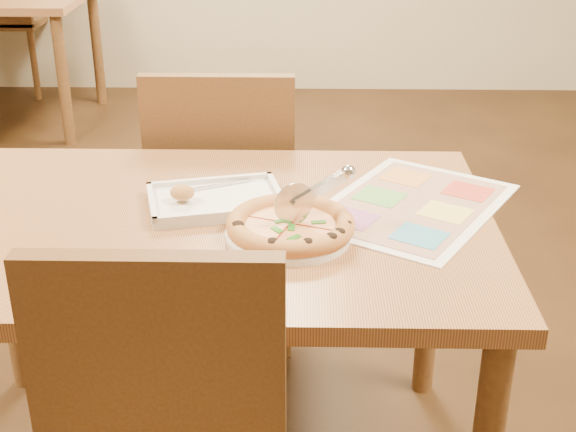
{
  "coord_description": "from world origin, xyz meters",
  "views": [
    {
      "loc": [
        0.24,
        -1.57,
        1.47
      ],
      "look_at": [
        0.2,
        -0.09,
        0.77
      ],
      "focal_mm": 50.0,
      "sensor_mm": 36.0,
      "label": 1
    }
  ],
  "objects_px": {
    "pizza": "(290,225)",
    "menu": "(412,205)",
    "bg_chair_far": "(1,5)",
    "pizza_cutter": "(312,193)",
    "appetizer_tray": "(213,201)",
    "chair_far": "(224,178)",
    "plate": "(288,235)",
    "dining_table": "(197,253)"
  },
  "relations": [
    {
      "from": "pizza",
      "to": "menu",
      "type": "bearing_deg",
      "value": 30.87
    },
    {
      "from": "bg_chair_far",
      "to": "pizza_cutter",
      "type": "relative_size",
      "value": 2.96
    },
    {
      "from": "bg_chair_far",
      "to": "menu",
      "type": "bearing_deg",
      "value": 122.79
    },
    {
      "from": "appetizer_tray",
      "to": "chair_far",
      "type": "bearing_deg",
      "value": 93.53
    },
    {
      "from": "appetizer_tray",
      "to": "pizza",
      "type": "bearing_deg",
      "value": -40.95
    },
    {
      "from": "pizza",
      "to": "menu",
      "type": "distance_m",
      "value": 0.31
    },
    {
      "from": "pizza_cutter",
      "to": "menu",
      "type": "relative_size",
      "value": 0.33
    },
    {
      "from": "plate",
      "to": "appetizer_tray",
      "type": "distance_m",
      "value": 0.23
    },
    {
      "from": "plate",
      "to": "pizza_cutter",
      "type": "relative_size",
      "value": 1.63
    },
    {
      "from": "pizza",
      "to": "appetizer_tray",
      "type": "distance_m",
      "value": 0.23
    },
    {
      "from": "pizza",
      "to": "pizza_cutter",
      "type": "xyz_separation_m",
      "value": [
        0.04,
        0.02,
        0.06
      ]
    },
    {
      "from": "bg_chair_far",
      "to": "plate",
      "type": "height_order",
      "value": "bg_chair_far"
    },
    {
      "from": "dining_table",
      "to": "plate",
      "type": "xyz_separation_m",
      "value": [
        0.2,
        -0.09,
        0.09
      ]
    },
    {
      "from": "dining_table",
      "to": "pizza",
      "type": "distance_m",
      "value": 0.25
    },
    {
      "from": "dining_table",
      "to": "chair_far",
      "type": "distance_m",
      "value": 0.61
    },
    {
      "from": "pizza_cutter",
      "to": "appetizer_tray",
      "type": "distance_m",
      "value": 0.27
    },
    {
      "from": "appetizer_tray",
      "to": "menu",
      "type": "relative_size",
      "value": 0.7
    },
    {
      "from": "dining_table",
      "to": "appetizer_tray",
      "type": "relative_size",
      "value": 3.87
    },
    {
      "from": "chair_far",
      "to": "appetizer_tray",
      "type": "height_order",
      "value": "chair_far"
    },
    {
      "from": "appetizer_tray",
      "to": "bg_chair_far",
      "type": "bearing_deg",
      "value": 116.79
    },
    {
      "from": "dining_table",
      "to": "pizza",
      "type": "bearing_deg",
      "value": -22.3
    },
    {
      "from": "bg_chair_far",
      "to": "pizza",
      "type": "xyz_separation_m",
      "value": [
        1.81,
        -3.39,
        0.18
      ]
    },
    {
      "from": "bg_chair_far",
      "to": "menu",
      "type": "distance_m",
      "value": 3.84
    },
    {
      "from": "pizza_cutter",
      "to": "appetizer_tray",
      "type": "relative_size",
      "value": 0.47
    },
    {
      "from": "menu",
      "to": "bg_chair_far",
      "type": "bearing_deg",
      "value": 122.79
    },
    {
      "from": "appetizer_tray",
      "to": "pizza_cutter",
      "type": "bearing_deg",
      "value": -31.08
    },
    {
      "from": "appetizer_tray",
      "to": "plate",
      "type": "bearing_deg",
      "value": -42.6
    },
    {
      "from": "appetizer_tray",
      "to": "dining_table",
      "type": "bearing_deg",
      "value": -116.12
    },
    {
      "from": "pizza",
      "to": "menu",
      "type": "xyz_separation_m",
      "value": [
        0.27,
        0.16,
        -0.02
      ]
    },
    {
      "from": "dining_table",
      "to": "menu",
      "type": "distance_m",
      "value": 0.49
    },
    {
      "from": "chair_far",
      "to": "pizza",
      "type": "xyz_separation_m",
      "value": [
        0.21,
        -0.69,
        0.18
      ]
    },
    {
      "from": "bg_chair_far",
      "to": "appetizer_tray",
      "type": "xyz_separation_m",
      "value": [
        1.63,
        -3.23,
        0.16
      ]
    },
    {
      "from": "dining_table",
      "to": "plate",
      "type": "bearing_deg",
      "value": -23.85
    },
    {
      "from": "chair_far",
      "to": "appetizer_tray",
      "type": "relative_size",
      "value": 1.4
    },
    {
      "from": "pizza_cutter",
      "to": "plate",
      "type": "bearing_deg",
      "value": -179.82
    },
    {
      "from": "plate",
      "to": "pizza_cutter",
      "type": "xyz_separation_m",
      "value": [
        0.05,
        0.03,
        0.08
      ]
    },
    {
      "from": "plate",
      "to": "pizza_cutter",
      "type": "height_order",
      "value": "pizza_cutter"
    },
    {
      "from": "dining_table",
      "to": "chair_far",
      "type": "relative_size",
      "value": 2.77
    },
    {
      "from": "pizza_cutter",
      "to": "menu",
      "type": "xyz_separation_m",
      "value": [
        0.23,
        0.14,
        -0.09
      ]
    },
    {
      "from": "dining_table",
      "to": "appetizer_tray",
      "type": "height_order",
      "value": "appetizer_tray"
    },
    {
      "from": "dining_table",
      "to": "bg_chair_far",
      "type": "relative_size",
      "value": 2.77
    },
    {
      "from": "pizza",
      "to": "appetizer_tray",
      "type": "height_order",
      "value": "appetizer_tray"
    }
  ]
}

